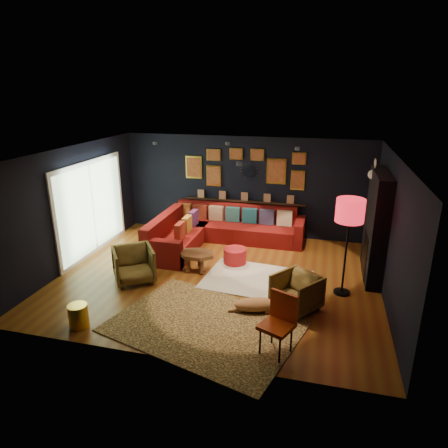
% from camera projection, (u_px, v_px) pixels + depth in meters
% --- Properties ---
extents(floor, '(6.50, 6.50, 0.00)m').
position_uv_depth(floor, '(218.00, 277.00, 8.38)').
color(floor, brown).
rests_on(floor, ground).
extents(room_walls, '(6.50, 6.50, 6.50)m').
position_uv_depth(room_walls, '(218.00, 204.00, 7.86)').
color(room_walls, black).
rests_on(room_walls, ground).
extents(sectional, '(3.41, 2.69, 0.86)m').
position_uv_depth(sectional, '(213.00, 231.00, 10.08)').
color(sectional, maroon).
rests_on(sectional, ground).
extents(ledge, '(3.20, 0.12, 0.04)m').
position_uv_depth(ledge, '(244.00, 201.00, 10.53)').
color(ledge, black).
rests_on(ledge, room_walls).
extents(gallery_wall, '(3.15, 0.04, 1.02)m').
position_uv_depth(gallery_wall, '(245.00, 168.00, 10.28)').
color(gallery_wall, gold).
rests_on(gallery_wall, room_walls).
extents(sunburst_mirror, '(0.47, 0.16, 0.47)m').
position_uv_depth(sunburst_mirror, '(249.00, 172.00, 10.29)').
color(sunburst_mirror, silver).
rests_on(sunburst_mirror, room_walls).
extents(fireplace, '(0.31, 1.60, 2.20)m').
position_uv_depth(fireplace, '(375.00, 229.00, 8.14)').
color(fireplace, black).
rests_on(fireplace, ground).
extents(deer_head, '(0.50, 0.28, 0.45)m').
position_uv_depth(deer_head, '(381.00, 175.00, 8.25)').
color(deer_head, white).
rests_on(deer_head, fireplace).
extents(sliding_door, '(0.06, 2.80, 2.20)m').
position_uv_depth(sliding_door, '(92.00, 208.00, 9.33)').
color(sliding_door, white).
rests_on(sliding_door, ground).
extents(ceiling_spots, '(3.30, 2.50, 0.06)m').
position_uv_depth(ceiling_spots, '(227.00, 149.00, 8.28)').
color(ceiling_spots, black).
rests_on(ceiling_spots, room_walls).
extents(shag_rug, '(2.25, 1.73, 0.03)m').
position_uv_depth(shag_rug, '(257.00, 280.00, 8.22)').
color(shag_rug, silver).
rests_on(shag_rug, ground).
extents(leopard_rug, '(3.50, 2.91, 0.02)m').
position_uv_depth(leopard_rug, '(205.00, 325.00, 6.66)').
color(leopard_rug, tan).
rests_on(leopard_rug, ground).
extents(coffee_table, '(0.81, 0.62, 0.40)m').
position_uv_depth(coffee_table, '(197.00, 256.00, 8.53)').
color(coffee_table, '#57341A').
rests_on(coffee_table, shag_rug).
extents(pouf, '(0.51, 0.51, 0.34)m').
position_uv_depth(pouf, '(235.00, 256.00, 8.93)').
color(pouf, '#A31B20').
rests_on(pouf, shag_rug).
extents(armchair_left, '(1.05, 1.04, 0.79)m').
position_uv_depth(armchair_left, '(134.00, 263.00, 8.08)').
color(armchair_left, '#A28137').
rests_on(armchair_left, ground).
extents(armchair_right, '(0.97, 0.96, 0.73)m').
position_uv_depth(armchair_right, '(296.00, 291.00, 7.04)').
color(armchair_right, '#A28137').
rests_on(armchair_right, ground).
extents(gold_stool, '(0.32, 0.32, 0.40)m').
position_uv_depth(gold_stool, '(78.00, 316.00, 6.57)').
color(gold_stool, gold).
rests_on(gold_stool, ground).
extents(orange_chair, '(0.58, 0.58, 0.94)m').
position_uv_depth(orange_chair, '(280.00, 319.00, 5.85)').
color(orange_chair, black).
rests_on(orange_chair, ground).
extents(floor_lamp, '(0.52, 0.52, 1.89)m').
position_uv_depth(floor_lamp, '(350.00, 214.00, 7.20)').
color(floor_lamp, black).
rests_on(floor_lamp, ground).
extents(dog, '(1.13, 0.79, 0.32)m').
position_uv_depth(dog, '(255.00, 302.00, 7.03)').
color(dog, '#AE754D').
rests_on(dog, leopard_rug).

